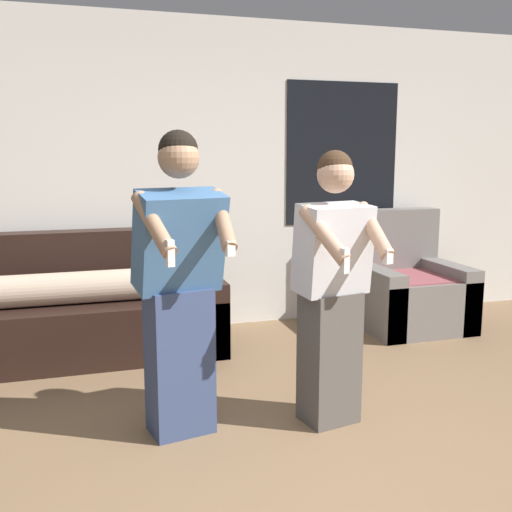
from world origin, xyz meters
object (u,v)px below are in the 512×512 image
(couch, at_px, (79,313))
(person_right, at_px, (332,289))
(armchair, at_px, (406,290))
(person_left, at_px, (180,287))

(couch, distance_m, person_right, 2.23)
(armchair, height_order, person_right, person_right)
(armchair, height_order, person_left, person_left)
(couch, distance_m, armchair, 2.85)
(person_left, bearing_deg, couch, 108.59)
(person_right, bearing_deg, couch, 129.49)
(couch, bearing_deg, person_right, -50.51)
(couch, height_order, person_right, person_right)
(armchair, xyz_separation_m, person_right, (-1.47, -1.63, 0.46))
(person_right, bearing_deg, armchair, 48.03)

